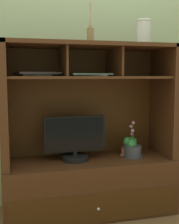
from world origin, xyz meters
The scene contains 10 objects.
floor_plane centered at (0.00, 0.00, -0.01)m, with size 6.00×6.00×0.02m, color brown.
back_wall centered at (0.00, 0.29, 1.40)m, with size 6.00×0.02×2.80m, color #98AB7F.
media_console centered at (0.00, 0.01, 0.43)m, with size 1.40×0.54×1.40m.
tv_monitor centered at (-0.12, 0.00, 0.61)m, with size 0.50×0.22×0.37m.
potted_orchid centered at (0.38, -0.03, 0.50)m, with size 0.17×0.17×0.31m.
potted_fern centered at (0.37, 0.02, 0.52)m, with size 0.16×0.16×0.16m.
magazine_stack_left centered at (-0.42, 0.03, 1.16)m, with size 0.35×0.32×0.03m.
magazine_stack_centre centered at (-0.02, -0.03, 1.15)m, with size 0.35×0.32×0.02m.
diffuser_bottle centered at (0.00, -0.03, 1.46)m, with size 0.06×0.06×0.31m.
ceramic_vase centered at (0.46, -0.02, 1.50)m, with size 0.12×0.12×0.20m.
Camera 1 is at (-0.60, -2.31, 1.14)m, focal length 46.97 mm.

